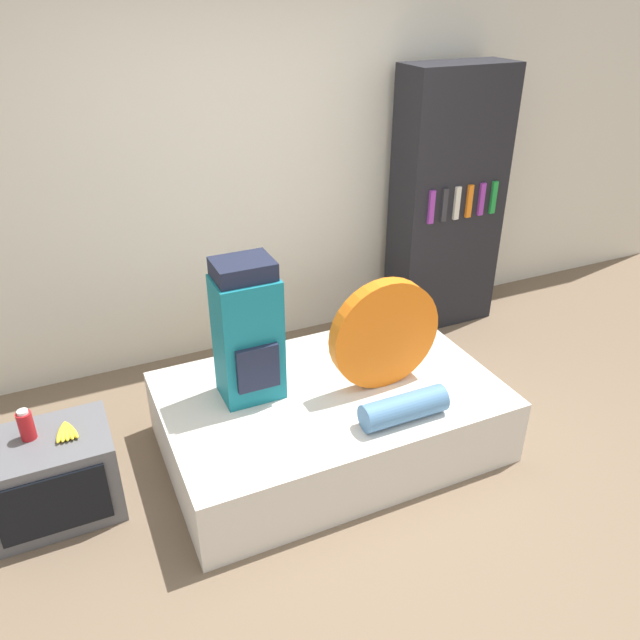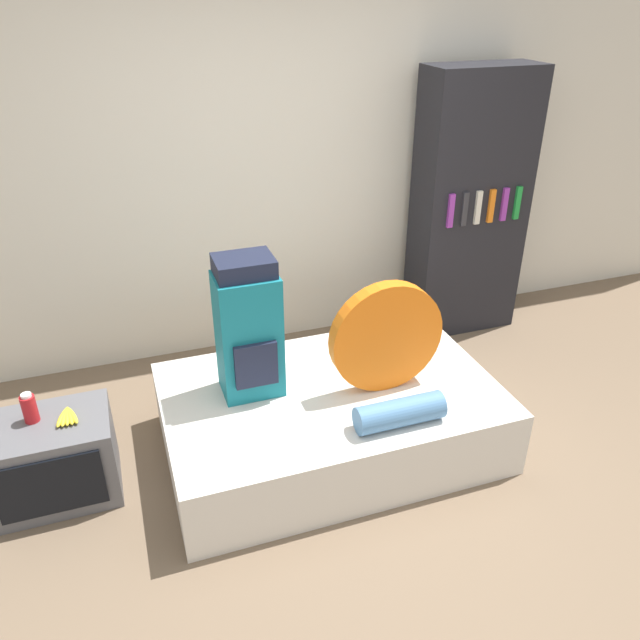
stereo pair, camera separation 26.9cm
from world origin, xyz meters
name	(u,v)px [view 2 (the right image)]	position (x,y,z in m)	size (l,w,h in m)	color
ground_plane	(388,512)	(0.00, 0.00, 0.00)	(16.00, 16.00, 0.00)	brown
wall_back	(276,166)	(0.00, 1.97, 1.30)	(8.00, 0.05, 2.60)	silver
bed	(330,417)	(-0.10, 0.61, 0.20)	(1.85, 1.19, 0.39)	silver
backpack	(248,329)	(-0.51, 0.75, 0.78)	(0.33, 0.29, 0.79)	#14707F
tent_bag	(386,337)	(0.19, 0.54, 0.71)	(0.64, 0.09, 0.64)	orange
sleeping_roll	(400,413)	(0.13, 0.19, 0.47)	(0.47, 0.15, 0.15)	teal
television	(52,460)	(-1.59, 0.70, 0.23)	(0.63, 0.46, 0.45)	#5B5B60
canister	(29,408)	(-1.64, 0.76, 0.53)	(0.07, 0.07, 0.16)	#B2191E
banana_bunch	(67,416)	(-1.48, 0.71, 0.47)	(0.12, 0.17, 0.03)	yellow
bookshelf	(470,206)	(1.36, 1.67, 0.96)	(0.80, 0.38, 1.93)	black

